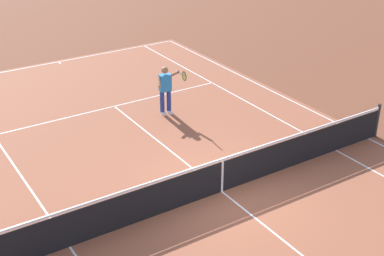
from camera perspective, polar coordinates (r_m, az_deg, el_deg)
ground_plane at (r=14.01m, az=3.13°, el=-6.69°), size 60.00×60.00×0.00m
court_slab at (r=14.01m, az=3.13°, el=-6.69°), size 24.20×11.40×0.00m
court_line_markings at (r=14.01m, az=3.13°, el=-6.68°), size 23.85×11.05×0.01m
tennis_net at (r=13.75m, az=3.18°, el=-4.97°), size 0.10×11.70×1.08m
tennis_player_near at (r=17.86m, az=-2.77°, el=4.25°), size 1.12×0.77×1.70m
tennis_ball at (r=14.84m, az=2.12°, el=-4.46°), size 0.07×0.07×0.07m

